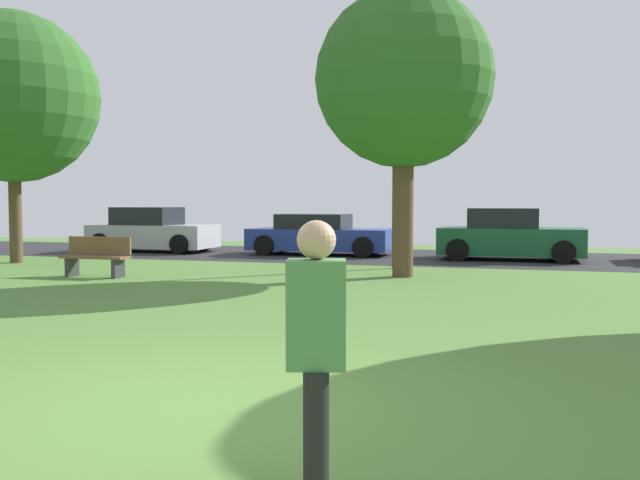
# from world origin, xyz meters

# --- Properties ---
(ground_plane) EXTENTS (44.00, 44.00, 0.00)m
(ground_plane) POSITION_xyz_m (0.00, 0.00, 0.00)
(ground_plane) COLOR #547F38
(road_strip) EXTENTS (44.00, 6.40, 0.01)m
(road_strip) POSITION_xyz_m (0.00, 16.00, 0.00)
(road_strip) COLOR #28282B
(road_strip) RESTS_ON ground_plane
(maple_tree_far) EXTENTS (3.97, 3.97, 6.42)m
(maple_tree_far) POSITION_xyz_m (0.00, 10.33, 4.40)
(maple_tree_far) COLOR brown
(maple_tree_far) RESTS_ON ground_plane
(oak_tree_center) EXTENTS (4.66, 4.66, 6.88)m
(oak_tree_center) POSITION_xyz_m (-10.89, 10.78, 4.53)
(oak_tree_center) COLOR brown
(oak_tree_center) RESTS_ON ground_plane
(person_catcher) EXTENTS (0.37, 0.30, 1.60)m
(person_catcher) POSITION_xyz_m (1.59, -1.52, 0.88)
(person_catcher) COLOR black
(person_catcher) RESTS_ON ground_plane
(parked_car_silver) EXTENTS (4.21, 2.00, 1.51)m
(parked_car_silver) POSITION_xyz_m (-9.54, 15.70, 0.68)
(parked_car_silver) COLOR #B7B7BC
(parked_car_silver) RESTS_ON ground_plane
(parked_car_blue) EXTENTS (4.54, 1.96, 1.30)m
(parked_car_blue) POSITION_xyz_m (-3.68, 15.99, 0.61)
(parked_car_blue) COLOR #233893
(parked_car_blue) RESTS_ON ground_plane
(parked_car_green) EXTENTS (4.07, 2.12, 1.50)m
(parked_car_green) POSITION_xyz_m (2.17, 15.71, 0.68)
(parked_car_green) COLOR #195633
(parked_car_green) RESTS_ON ground_plane
(park_bench) EXTENTS (1.60, 0.45, 0.90)m
(park_bench) POSITION_xyz_m (-6.62, 8.33, 0.46)
(park_bench) COLOR brown
(park_bench) RESTS_ON ground_plane
(street_lamp_post) EXTENTS (0.14, 0.14, 4.50)m
(street_lamp_post) POSITION_xyz_m (-0.53, 12.20, 2.25)
(street_lamp_post) COLOR #2D2D33
(street_lamp_post) RESTS_ON ground_plane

